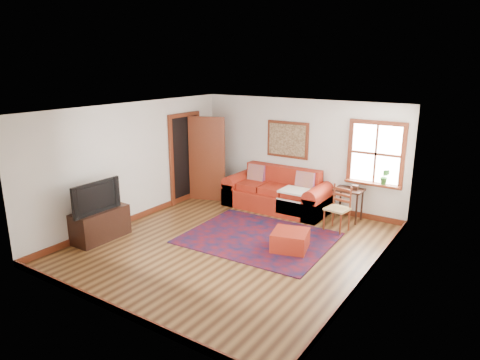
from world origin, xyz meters
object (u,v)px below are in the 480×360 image
Objects in this scene: red_leather_sofa at (277,195)px; side_table at (349,194)px; media_cabinet at (101,224)px; ladder_back_chair at (339,207)px; red_ottoman at (290,241)px.

red_leather_sofa reaches higher than side_table.
red_leather_sofa is 2.23× the size of media_cabinet.
red_leather_sofa is 3.96m from media_cabinet.
media_cabinet is at bearing -119.33° from red_leather_sofa.
side_table is 0.76× the size of ladder_back_chair.
ladder_back_chair is (1.67, -0.50, 0.18)m from red_leather_sofa.
side_table reaches higher than media_cabinet.
side_table is at bearing 5.01° from red_leather_sofa.
side_table is (1.64, 0.14, 0.27)m from red_leather_sofa.
ladder_back_chair is at bearing 60.26° from red_ottoman.
red_ottoman is 3.60m from media_cabinet.
red_ottoman is 2.10m from side_table.
side_table is 0.65× the size of media_cabinet.
red_leather_sofa is 2.62× the size of ladder_back_chair.
ladder_back_chair is at bearing 39.25° from media_cabinet.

